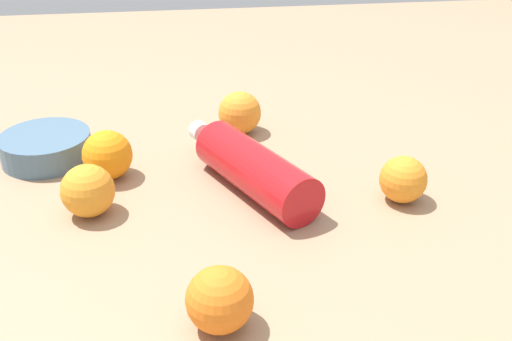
{
  "coord_description": "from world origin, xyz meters",
  "views": [
    {
      "loc": [
        -0.79,
        0.08,
        0.49
      ],
      "look_at": [
        0.03,
        -0.03,
        0.04
      ],
      "focal_mm": 42.96,
      "sensor_mm": 36.0,
      "label": 1
    }
  ],
  "objects_px": {
    "water_bottle": "(247,165)",
    "orange_3": "(88,191)",
    "orange_2": "(107,155)",
    "orange_0": "(403,179)",
    "orange_4": "(220,300)",
    "orange_1": "(240,113)",
    "ceramic_bowl": "(46,147)"
  },
  "relations": [
    {
      "from": "orange_0",
      "to": "ceramic_bowl",
      "type": "xyz_separation_m",
      "value": [
        0.21,
        0.56,
        -0.01
      ]
    },
    {
      "from": "orange_4",
      "to": "ceramic_bowl",
      "type": "distance_m",
      "value": 0.52
    },
    {
      "from": "water_bottle",
      "to": "orange_3",
      "type": "bearing_deg",
      "value": 75.36
    },
    {
      "from": "ceramic_bowl",
      "to": "orange_4",
      "type": "bearing_deg",
      "value": -149.93
    },
    {
      "from": "orange_4",
      "to": "orange_2",
      "type": "bearing_deg",
      "value": 21.99
    },
    {
      "from": "water_bottle",
      "to": "orange_4",
      "type": "relative_size",
      "value": 3.84
    },
    {
      "from": "orange_3",
      "to": "orange_2",
      "type": "bearing_deg",
      "value": -9.99
    },
    {
      "from": "orange_0",
      "to": "orange_2",
      "type": "xyz_separation_m",
      "value": [
        0.13,
        0.45,
        0.0
      ]
    },
    {
      "from": "water_bottle",
      "to": "orange_1",
      "type": "relative_size",
      "value": 3.71
    },
    {
      "from": "orange_0",
      "to": "orange_3",
      "type": "bearing_deg",
      "value": 87.3
    },
    {
      "from": "water_bottle",
      "to": "orange_1",
      "type": "xyz_separation_m",
      "value": [
        0.2,
        -0.01,
        0.0
      ]
    },
    {
      "from": "orange_1",
      "to": "ceramic_bowl",
      "type": "bearing_deg",
      "value": 100.57
    },
    {
      "from": "orange_1",
      "to": "orange_2",
      "type": "bearing_deg",
      "value": 121.84
    },
    {
      "from": "water_bottle",
      "to": "orange_3",
      "type": "height_order",
      "value": "same"
    },
    {
      "from": "orange_1",
      "to": "orange_3",
      "type": "bearing_deg",
      "value": 135.54
    },
    {
      "from": "orange_1",
      "to": "orange_3",
      "type": "distance_m",
      "value": 0.36
    },
    {
      "from": "orange_0",
      "to": "ceramic_bowl",
      "type": "distance_m",
      "value": 0.6
    },
    {
      "from": "orange_3",
      "to": "ceramic_bowl",
      "type": "distance_m",
      "value": 0.21
    },
    {
      "from": "orange_1",
      "to": "ceramic_bowl",
      "type": "relative_size",
      "value": 0.52
    },
    {
      "from": "water_bottle",
      "to": "orange_4",
      "type": "xyz_separation_m",
      "value": [
        -0.31,
        0.07,
        -0.0
      ]
    },
    {
      "from": "orange_1",
      "to": "water_bottle",
      "type": "bearing_deg",
      "value": 177.04
    },
    {
      "from": "orange_1",
      "to": "orange_2",
      "type": "distance_m",
      "value": 0.27
    },
    {
      "from": "water_bottle",
      "to": "orange_4",
      "type": "height_order",
      "value": "same"
    },
    {
      "from": "orange_3",
      "to": "orange_4",
      "type": "xyz_separation_m",
      "value": [
        -0.26,
        -0.17,
        -0.0
      ]
    },
    {
      "from": "orange_1",
      "to": "ceramic_bowl",
      "type": "height_order",
      "value": "orange_1"
    },
    {
      "from": "orange_0",
      "to": "orange_3",
      "type": "xyz_separation_m",
      "value": [
        0.02,
        0.47,
        0.0
      ]
    },
    {
      "from": "water_bottle",
      "to": "orange_1",
      "type": "distance_m",
      "value": 0.2
    },
    {
      "from": "orange_3",
      "to": "water_bottle",
      "type": "bearing_deg",
      "value": -77.91
    },
    {
      "from": "water_bottle",
      "to": "orange_3",
      "type": "distance_m",
      "value": 0.24
    },
    {
      "from": "orange_4",
      "to": "orange_0",
      "type": "bearing_deg",
      "value": -51.3
    },
    {
      "from": "orange_1",
      "to": "orange_2",
      "type": "height_order",
      "value": "same"
    },
    {
      "from": "orange_0",
      "to": "ceramic_bowl",
      "type": "height_order",
      "value": "orange_0"
    }
  ]
}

